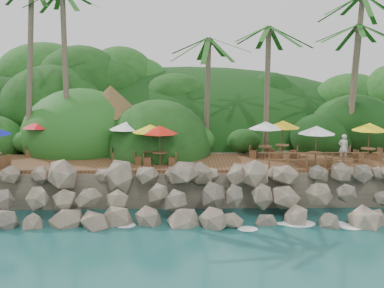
{
  "coord_description": "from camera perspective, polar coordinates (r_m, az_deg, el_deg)",
  "views": [
    {
      "loc": [
        -0.64,
        -22.47,
        8.22
      ],
      "look_at": [
        0.0,
        6.0,
        3.4
      ],
      "focal_mm": 43.05,
      "sensor_mm": 36.0,
      "label": 1
    }
  ],
  "objects": [
    {
      "name": "railing",
      "position": [
        27.78,
        15.15,
        -1.76
      ],
      "size": [
        6.1,
        0.1,
        1.0
      ],
      "color": "brown",
      "rests_on": "terrace"
    },
    {
      "name": "terrace",
      "position": [
        29.1,
        0.0,
        -2.33
      ],
      "size": [
        26.0,
        5.0,
        0.2
      ],
      "primitive_type": "cube",
      "color": "brown",
      "rests_on": "land_base"
    },
    {
      "name": "palapa",
      "position": [
        33.03,
        -10.02,
        5.24
      ],
      "size": [
        4.71,
        4.71,
        4.6
      ],
      "color": "brown",
      "rests_on": "ground"
    },
    {
      "name": "ground",
      "position": [
        23.93,
        0.33,
        -10.48
      ],
      "size": [
        140.0,
        140.0,
        0.0
      ],
      "primitive_type": "plane",
      "color": "#19514F",
      "rests_on": "ground"
    },
    {
      "name": "waiter",
      "position": [
        30.5,
        18.24,
        -0.44
      ],
      "size": [
        0.64,
        0.44,
        1.71
      ],
      "primitive_type": "imported",
      "rotation": [
        0.0,
        0.0,
        3.09
      ],
      "color": "silver",
      "rests_on": "terrace"
    },
    {
      "name": "palms",
      "position": [
        31.81,
        2.86,
        16.32
      ],
      "size": [
        27.95,
        6.92,
        12.83
      ],
      "color": "brown",
      "rests_on": "ground"
    },
    {
      "name": "seawall",
      "position": [
        25.48,
        0.2,
        -6.5
      ],
      "size": [
        29.0,
        4.0,
        2.3
      ],
      "primitive_type": null,
      "color": "gray",
      "rests_on": "ground"
    },
    {
      "name": "jungle_hill",
      "position": [
        46.7,
        -0.48,
        -0.53
      ],
      "size": [
        44.8,
        28.0,
        15.4
      ],
      "primitive_type": "ellipsoid",
      "color": "#143811",
      "rests_on": "ground"
    },
    {
      "name": "land_base",
      "position": [
        39.13,
        -0.33,
        -0.95
      ],
      "size": [
        32.0,
        25.2,
        2.1
      ],
      "primitive_type": "cube",
      "color": "gray",
      "rests_on": "ground"
    },
    {
      "name": "dining_clusters",
      "position": [
        28.74,
        -0.51,
        1.8
      ],
      "size": [
        25.15,
        5.37,
        2.43
      ],
      "color": "brown",
      "rests_on": "terrace"
    },
    {
      "name": "foam_line",
      "position": [
        24.2,
        0.31,
        -10.17
      ],
      "size": [
        25.2,
        0.8,
        0.06
      ],
      "color": "white",
      "rests_on": "ground"
    },
    {
      "name": "jungle_foliage",
      "position": [
        38.36,
        -0.3,
        -2.77
      ],
      "size": [
        44.0,
        16.0,
        12.0
      ],
      "primitive_type": null,
      "color": "#143811",
      "rests_on": "ground"
    }
  ]
}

